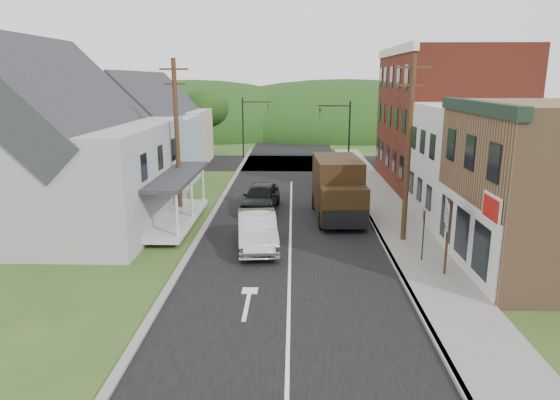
# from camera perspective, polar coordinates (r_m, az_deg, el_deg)

# --- Properties ---
(ground) EXTENTS (120.00, 120.00, 0.00)m
(ground) POSITION_cam_1_polar(r_m,az_deg,el_deg) (21.73, 1.11, -7.62)
(ground) COLOR #2D4719
(ground) RESTS_ON ground
(road) EXTENTS (9.00, 90.00, 0.02)m
(road) POSITION_cam_1_polar(r_m,az_deg,el_deg) (31.25, 1.26, -0.92)
(road) COLOR black
(road) RESTS_ON ground
(cross_road) EXTENTS (60.00, 9.00, 0.02)m
(cross_road) POSITION_cam_1_polar(r_m,az_deg,el_deg) (47.89, 1.37, 4.24)
(cross_road) COLOR black
(cross_road) RESTS_ON ground
(sidewalk_right) EXTENTS (2.80, 55.00, 0.15)m
(sidewalk_right) POSITION_cam_1_polar(r_m,az_deg,el_deg) (29.87, 12.64, -1.81)
(sidewalk_right) COLOR slate
(sidewalk_right) RESTS_ON ground
(curb_right) EXTENTS (0.20, 55.00, 0.15)m
(curb_right) POSITION_cam_1_polar(r_m,az_deg,el_deg) (29.63, 10.07, -1.81)
(curb_right) COLOR slate
(curb_right) RESTS_ON ground
(curb_left) EXTENTS (0.30, 55.00, 0.12)m
(curb_left) POSITION_cam_1_polar(r_m,az_deg,el_deg) (29.69, -7.78, -1.72)
(curb_left) COLOR slate
(curb_left) RESTS_ON ground
(storefront_white) EXTENTS (8.00, 7.00, 6.50)m
(storefront_white) POSITION_cam_1_polar(r_m,az_deg,el_deg) (30.26, 23.24, 3.77)
(storefront_white) COLOR silver
(storefront_white) RESTS_ON ground
(storefront_red) EXTENTS (8.00, 12.00, 10.00)m
(storefront_red) POSITION_cam_1_polar(r_m,az_deg,el_deg) (38.98, 18.41, 8.78)
(storefront_red) COLOR maroon
(storefront_red) RESTS_ON ground
(house_gray) EXTENTS (10.20, 12.24, 8.35)m
(house_gray) POSITION_cam_1_polar(r_m,az_deg,el_deg) (29.13, -23.18, 5.39)
(house_gray) COLOR #9FA2A4
(house_gray) RESTS_ON ground
(house_blue) EXTENTS (7.14, 8.16, 7.28)m
(house_blue) POSITION_cam_1_polar(r_m,az_deg,el_deg) (39.09, -15.13, 7.08)
(house_blue) COLOR #93B0C9
(house_blue) RESTS_ON ground
(house_cream) EXTENTS (7.14, 8.16, 7.28)m
(house_cream) POSITION_cam_1_polar(r_m,az_deg,el_deg) (47.86, -12.67, 8.37)
(house_cream) COLOR #B6AF8D
(house_cream) RESTS_ON ground
(utility_pole_right) EXTENTS (1.60, 0.26, 9.00)m
(utility_pole_right) POSITION_cam_1_polar(r_m,az_deg,el_deg) (24.57, 14.47, 5.70)
(utility_pole_right) COLOR #472D19
(utility_pole_right) RESTS_ON ground
(utility_pole_left) EXTENTS (1.60, 0.26, 9.00)m
(utility_pole_left) POSITION_cam_1_polar(r_m,az_deg,el_deg) (29.18, -11.69, 7.06)
(utility_pole_left) COLOR #472D19
(utility_pole_left) RESTS_ON ground
(traffic_signal_right) EXTENTS (2.87, 0.20, 6.00)m
(traffic_signal_right) POSITION_cam_1_polar(r_m,az_deg,el_deg) (44.13, 7.03, 8.25)
(traffic_signal_right) COLOR black
(traffic_signal_right) RESTS_ON ground
(traffic_signal_left) EXTENTS (2.87, 0.20, 6.00)m
(traffic_signal_left) POSITION_cam_1_polar(r_m,az_deg,el_deg) (51.09, -3.48, 9.07)
(traffic_signal_left) COLOR black
(traffic_signal_left) RESTS_ON ground
(tree_left_b) EXTENTS (4.80, 4.80, 6.94)m
(tree_left_b) POSITION_cam_1_polar(r_m,az_deg,el_deg) (36.62, -26.60, 7.57)
(tree_left_b) COLOR #382616
(tree_left_b) RESTS_ON ground
(tree_left_c) EXTENTS (5.80, 5.80, 8.41)m
(tree_left_c) POSITION_cam_1_polar(r_m,az_deg,el_deg) (44.59, -24.26, 10.03)
(tree_left_c) COLOR #382616
(tree_left_c) RESTS_ON ground
(tree_left_d) EXTENTS (4.80, 4.80, 6.94)m
(tree_left_d) POSITION_cam_1_polar(r_m,az_deg,el_deg) (53.11, -8.50, 10.34)
(tree_left_d) COLOR #382616
(tree_left_d) RESTS_ON ground
(forested_ridge) EXTENTS (90.00, 30.00, 16.00)m
(forested_ridge) POSITION_cam_1_polar(r_m,az_deg,el_deg) (75.65, 1.45, 7.75)
(forested_ridge) COLOR black
(forested_ridge) RESTS_ON ground
(silver_sedan) EXTENTS (2.36, 5.30, 1.69)m
(silver_sedan) POSITION_cam_1_polar(r_m,az_deg,el_deg) (23.85, -2.62, -3.51)
(silver_sedan) COLOR #B6B6BB
(silver_sedan) RESTS_ON ground
(dark_sedan) EXTENTS (2.42, 5.05, 1.66)m
(dark_sedan) POSITION_cam_1_polar(r_m,az_deg,el_deg) (30.55, -2.20, 0.34)
(dark_sedan) COLOR black
(dark_sedan) RESTS_ON ground
(delivery_van) EXTENTS (2.80, 6.28, 3.45)m
(delivery_van) POSITION_cam_1_polar(r_m,az_deg,el_deg) (28.74, 6.65, 1.26)
(delivery_van) COLOR black
(delivery_van) RESTS_ON ground
(route_sign_cluster) EXTENTS (0.43, 1.77, 3.14)m
(route_sign_cluster) POSITION_cam_1_polar(r_m,az_deg,el_deg) (21.01, 18.55, -2.83)
(route_sign_cluster) COLOR #472D19
(route_sign_cluster) RESTS_ON sidewalk_right
(warning_sign) EXTENTS (0.17, 0.65, 2.39)m
(warning_sign) POSITION_cam_1_polar(r_m,az_deg,el_deg) (22.44, 16.07, -2.94)
(warning_sign) COLOR black
(warning_sign) RESTS_ON sidewalk_right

